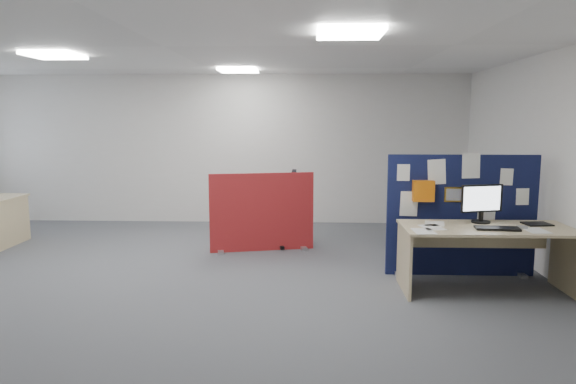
{
  "coord_description": "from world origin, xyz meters",
  "views": [
    {
      "loc": [
        1.62,
        -5.84,
        1.89
      ],
      "look_at": [
        1.38,
        0.44,
        1.0
      ],
      "focal_mm": 32.0,
      "sensor_mm": 36.0,
      "label": 1
    }
  ],
  "objects_px": {
    "navy_divider": "(460,215)",
    "main_desk": "(485,241)",
    "monitor_main": "(482,202)",
    "office_chair": "(284,204)",
    "red_divider": "(262,213)"
  },
  "relations": [
    {
      "from": "main_desk",
      "to": "monitor_main",
      "type": "distance_m",
      "value": 0.45
    },
    {
      "from": "navy_divider",
      "to": "red_divider",
      "type": "height_order",
      "value": "navy_divider"
    },
    {
      "from": "navy_divider",
      "to": "red_divider",
      "type": "xyz_separation_m",
      "value": [
        -2.5,
        1.08,
        -0.19
      ]
    },
    {
      "from": "main_desk",
      "to": "office_chair",
      "type": "height_order",
      "value": "office_chair"
    },
    {
      "from": "navy_divider",
      "to": "main_desk",
      "type": "bearing_deg",
      "value": -78.16
    },
    {
      "from": "navy_divider",
      "to": "main_desk",
      "type": "relative_size",
      "value": 0.98
    },
    {
      "from": "red_divider",
      "to": "monitor_main",
      "type": "bearing_deg",
      "value": -42.07
    },
    {
      "from": "navy_divider",
      "to": "office_chair",
      "type": "relative_size",
      "value": 1.6
    },
    {
      "from": "office_chair",
      "to": "main_desk",
      "type": "bearing_deg",
      "value": -40.46
    },
    {
      "from": "navy_divider",
      "to": "main_desk",
      "type": "height_order",
      "value": "navy_divider"
    },
    {
      "from": "red_divider",
      "to": "office_chair",
      "type": "xyz_separation_m",
      "value": [
        0.3,
        0.33,
        0.08
      ]
    },
    {
      "from": "red_divider",
      "to": "office_chair",
      "type": "relative_size",
      "value": 1.32
    },
    {
      "from": "main_desk",
      "to": "office_chair",
      "type": "relative_size",
      "value": 1.63
    },
    {
      "from": "monitor_main",
      "to": "office_chair",
      "type": "bearing_deg",
      "value": 127.38
    },
    {
      "from": "main_desk",
      "to": "office_chair",
      "type": "bearing_deg",
      "value": 139.48
    }
  ]
}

